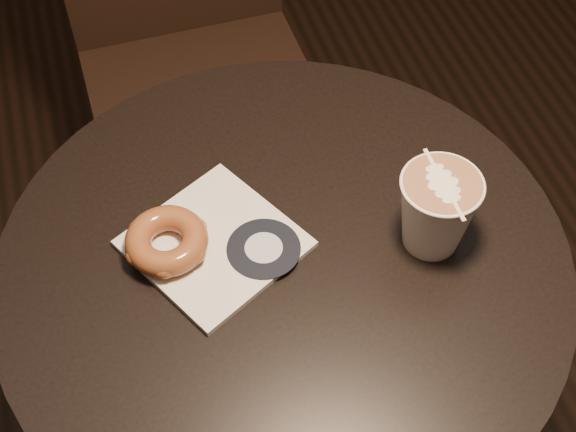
{
  "coord_description": "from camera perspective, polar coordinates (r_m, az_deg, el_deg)",
  "views": [
    {
      "loc": [
        -0.16,
        -0.53,
        1.55
      ],
      "look_at": [
        0.01,
        0.03,
        0.79
      ],
      "focal_mm": 50.0,
      "sensor_mm": 36.0,
      "label": 1
    }
  ],
  "objects": [
    {
      "name": "doughnut",
      "position": [
        0.96,
        -8.63,
        -1.75
      ],
      "size": [
        0.1,
        0.1,
        0.03
      ],
      "primitive_type": "torus",
      "color": "brown",
      "rests_on": "pastry_bag"
    },
    {
      "name": "pastry_bag",
      "position": [
        0.98,
        -5.24,
        -1.96
      ],
      "size": [
        0.24,
        0.24,
        0.01
      ],
      "primitive_type": "cube",
      "rotation": [
        0.0,
        0.0,
        0.49
      ],
      "color": "silver",
      "rests_on": "cafe_table"
    },
    {
      "name": "cafe_table",
      "position": [
        1.14,
        -0.29,
        -8.53
      ],
      "size": [
        0.7,
        0.7,
        0.75
      ],
      "color": "black",
      "rests_on": "ground"
    },
    {
      "name": "latte_cup",
      "position": [
        0.96,
        10.47,
        0.26
      ],
      "size": [
        0.1,
        0.1,
        0.11
      ],
      "primitive_type": null,
      "color": "white",
      "rests_on": "cafe_table"
    },
    {
      "name": "chair",
      "position": [
        1.55,
        -7.27,
        14.07
      ],
      "size": [
        0.43,
        0.43,
        1.06
      ],
      "rotation": [
        0.0,
        0.0,
        0.01
      ],
      "color": "black",
      "rests_on": "ground"
    }
  ]
}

